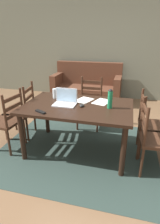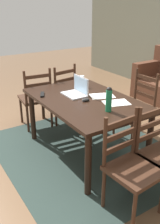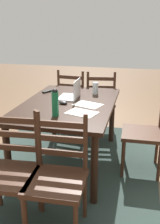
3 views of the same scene
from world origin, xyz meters
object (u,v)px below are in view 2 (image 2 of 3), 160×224
(computer_mouse, at_px, (86,100))
(water_bottle, at_px, (109,99))
(chair_left_far, at_px, (60,94))
(chair_far_head, at_px, (136,106))
(dining_table, at_px, (85,105))
(chair_left_near, at_px, (36,98))
(laptop, at_px, (77,90))
(drinking_glass, at_px, (82,81))
(tv_remote, at_px, (42,94))
(chair_right_near, at_px, (131,167))

(computer_mouse, bearing_deg, water_bottle, 9.19)
(chair_left_far, bearing_deg, chair_far_head, 32.20)
(dining_table, height_order, chair_left_near, chair_left_near)
(chair_left_far, relative_size, computer_mouse, 9.50)
(laptop, relative_size, drinking_glass, 2.14)
(chair_far_head, xyz_separation_m, tv_remote, (-0.40, -1.26, 0.30))
(chair_left_near, height_order, tv_remote, chair_left_near)
(chair_left_near, height_order, drinking_glass, chair_left_near)
(chair_left_far, relative_size, laptop, 2.97)
(chair_far_head, height_order, tv_remote, chair_far_head)
(dining_table, bearing_deg, water_bottle, -0.75)
(chair_left_far, distance_m, chair_right_near, 2.17)
(chair_left_near, distance_m, water_bottle, 1.59)
(computer_mouse, xyz_separation_m, tv_remote, (-0.47, -0.35, -0.01))
(chair_left_near, distance_m, drinking_glass, 0.84)
(chair_far_head, relative_size, water_bottle, 3.50)
(drinking_glass, bearing_deg, chair_left_near, -145.09)
(chair_far_head, bearing_deg, laptop, -101.66)
(chair_right_near, bearing_deg, chair_left_far, 168.99)
(laptop, relative_size, tv_remote, 1.88)
(chair_left_far, relative_size, chair_left_near, 1.00)
(chair_left_far, distance_m, drinking_glass, 0.72)
(chair_right_near, bearing_deg, computer_mouse, 170.68)
(drinking_glass, xyz_separation_m, tv_remote, (0.04, -0.62, -0.06))
(chair_far_head, bearing_deg, chair_right_near, -45.50)
(chair_far_head, bearing_deg, dining_table, -89.93)
(dining_table, bearing_deg, chair_left_near, -169.01)
(chair_left_near, bearing_deg, laptop, 12.87)
(chair_right_near, relative_size, tv_remote, 5.59)
(chair_right_near, bearing_deg, chair_left_near, -179.97)
(drinking_glass, relative_size, computer_mouse, 1.49)
(laptop, bearing_deg, tv_remote, -119.22)
(chair_left_near, xyz_separation_m, chair_right_near, (2.13, 0.00, 0.00))
(tv_remote, bearing_deg, chair_right_near, -56.30)
(chair_left_near, relative_size, tv_remote, 5.59)
(dining_table, relative_size, chair_left_near, 1.63)
(chair_left_far, bearing_deg, chair_left_near, -89.97)
(water_bottle, bearing_deg, chair_right_near, -18.18)
(chair_left_far, distance_m, water_bottle, 1.59)
(dining_table, distance_m, water_bottle, 0.51)
(chair_left_far, xyz_separation_m, chair_left_near, (0.00, -0.41, 0.00))
(dining_table, bearing_deg, chair_right_near, -10.93)
(dining_table, bearing_deg, tv_remote, -135.67)
(dining_table, relative_size, chair_far_head, 1.63)
(laptop, relative_size, computer_mouse, 3.20)
(drinking_glass, bearing_deg, laptop, -42.74)
(drinking_glass, bearing_deg, tv_remote, -86.25)
(dining_table, height_order, laptop, laptop)
(computer_mouse, bearing_deg, chair_right_near, -5.57)
(computer_mouse, bearing_deg, tv_remote, -139.83)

